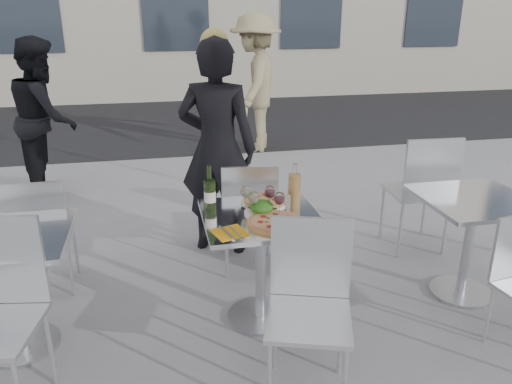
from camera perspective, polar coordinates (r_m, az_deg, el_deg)
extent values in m
plane|color=gray|center=(3.47, 0.52, -14.13)|extent=(80.00, 80.00, 0.00)
cube|color=black|center=(9.52, -7.90, 8.22)|extent=(24.00, 5.00, 0.00)
cylinder|color=#B7BABF|center=(3.47, 0.52, -13.97)|extent=(0.44, 0.44, 0.02)
cylinder|color=#B7BABF|center=(3.28, 0.54, -8.79)|extent=(0.07, 0.07, 0.72)
cube|color=silver|center=(3.12, 0.56, -2.92)|extent=(0.72, 0.72, 0.03)
cylinder|color=#B7BABF|center=(3.53, -25.04, -15.52)|extent=(0.44, 0.44, 0.02)
cylinder|color=#B7BABF|center=(3.34, -25.96, -10.48)|extent=(0.07, 0.07, 0.72)
cube|color=silver|center=(3.18, -26.96, -4.78)|extent=(0.72, 0.72, 0.03)
cylinder|color=#B7BABF|center=(4.01, 22.32, -10.49)|extent=(0.44, 0.44, 0.02)
cylinder|color=#B7BABF|center=(3.85, 23.03, -5.88)|extent=(0.07, 0.07, 0.72)
cube|color=silver|center=(3.72, 23.79, -0.81)|extent=(0.72, 0.72, 0.03)
cylinder|color=silver|center=(4.16, 1.40, -4.51)|extent=(0.02, 0.02, 0.44)
cylinder|color=silver|center=(4.14, -3.48, -4.67)|extent=(0.02, 0.02, 0.44)
cylinder|color=silver|center=(3.84, 1.96, -6.71)|extent=(0.02, 0.02, 0.44)
cylinder|color=silver|center=(3.82, -3.34, -6.90)|extent=(0.02, 0.02, 0.44)
cube|color=silver|center=(3.89, -0.88, -2.61)|extent=(0.46, 0.46, 0.02)
cube|color=silver|center=(3.61, -0.68, -0.44)|extent=(0.41, 0.07, 0.44)
cylinder|color=silver|center=(2.65, 1.54, -20.68)|extent=(0.02, 0.02, 0.46)
cylinder|color=silver|center=(2.93, 2.18, -15.98)|extent=(0.02, 0.02, 0.46)
cylinder|color=silver|center=(2.94, 9.65, -16.25)|extent=(0.02, 0.02, 0.46)
cube|color=silver|center=(2.64, 6.05, -14.31)|extent=(0.54, 0.54, 0.03)
cube|color=silver|center=(2.70, 6.30, -7.43)|extent=(0.42, 0.16, 0.46)
cylinder|color=silver|center=(4.14, -19.93, -5.99)|extent=(0.02, 0.02, 0.43)
cylinder|color=silver|center=(4.20, -24.63, -6.30)|extent=(0.02, 0.02, 0.43)
cylinder|color=silver|center=(3.83, -20.38, -8.23)|extent=(0.02, 0.02, 0.43)
cylinder|color=silver|center=(3.90, -25.47, -8.52)|extent=(0.02, 0.02, 0.43)
cube|color=silver|center=(3.92, -23.05, -4.29)|extent=(0.42, 0.42, 0.02)
cube|color=silver|center=(3.65, -23.98, -2.27)|extent=(0.40, 0.04, 0.43)
cylinder|color=silver|center=(3.03, -22.44, -16.10)|extent=(0.03, 0.03, 0.49)
cylinder|color=silver|center=(4.76, 18.65, -1.93)|extent=(0.03, 0.03, 0.50)
cylinder|color=silver|center=(4.60, 14.21, -2.24)|extent=(0.03, 0.03, 0.50)
cylinder|color=silver|center=(4.44, 20.86, -3.83)|extent=(0.03, 0.03, 0.50)
cylinder|color=silver|center=(4.27, 16.16, -4.25)|extent=(0.03, 0.03, 0.50)
cube|color=silver|center=(4.42, 17.82, 0.07)|extent=(0.49, 0.49, 0.03)
cube|color=silver|center=(4.15, 19.55, 2.40)|extent=(0.46, 0.06, 0.50)
cylinder|color=silver|center=(3.45, 25.08, -12.55)|extent=(0.02, 0.02, 0.41)
imported|color=black|center=(4.09, -4.45, 4.98)|extent=(0.76, 0.64, 1.78)
imported|color=black|center=(5.89, -23.00, 7.80)|extent=(0.74, 0.90, 1.70)
imported|color=#92865E|center=(7.19, -0.10, 12.28)|extent=(1.12, 1.42, 1.92)
cylinder|color=tan|center=(2.99, 2.29, -3.51)|extent=(0.34, 0.34, 0.02)
cylinder|color=beige|center=(2.98, 2.30, -3.33)|extent=(0.30, 0.30, 0.00)
cylinder|color=white|center=(3.30, 0.91, -1.19)|extent=(0.31, 0.31, 0.01)
cylinder|color=tan|center=(3.29, 0.92, -0.94)|extent=(0.27, 0.27, 0.02)
cylinder|color=beige|center=(3.29, 0.92, -0.78)|extent=(0.24, 0.24, 0.00)
cylinder|color=white|center=(3.14, 0.64, -2.34)|extent=(0.22, 0.22, 0.01)
ellipsoid|color=#19661A|center=(3.12, 0.64, -1.68)|extent=(0.15, 0.15, 0.08)
sphere|color=#B21914|center=(3.15, 1.27, -1.32)|extent=(0.03, 0.03, 0.03)
cylinder|color=#34501E|center=(3.18, -5.29, -0.33)|extent=(0.07, 0.07, 0.20)
cone|color=#34501E|center=(3.14, -5.35, 1.38)|extent=(0.07, 0.07, 0.03)
cylinder|color=#34501E|center=(3.13, -5.38, 2.16)|extent=(0.03, 0.03, 0.10)
cylinder|color=silver|center=(3.18, -5.29, -0.49)|extent=(0.07, 0.08, 0.07)
cylinder|color=tan|center=(3.22, 4.41, 0.16)|extent=(0.08, 0.08, 0.22)
cylinder|color=white|center=(3.17, 4.48, 2.53)|extent=(0.03, 0.03, 0.08)
cylinder|color=white|center=(3.24, 4.12, -0.92)|extent=(0.06, 0.06, 0.09)
cylinder|color=silver|center=(3.22, 4.14, -0.04)|extent=(0.06, 0.06, 0.02)
cylinder|color=white|center=(3.12, -0.27, -2.55)|extent=(0.06, 0.06, 0.00)
cylinder|color=white|center=(3.10, -0.27, -1.82)|extent=(0.01, 0.01, 0.09)
ellipsoid|color=white|center=(3.08, -0.27, -0.61)|extent=(0.07, 0.07, 0.08)
ellipsoid|color=#C7C18C|center=(3.08, -0.27, -0.79)|extent=(0.05, 0.05, 0.05)
cylinder|color=white|center=(3.22, -1.18, -1.84)|extent=(0.06, 0.06, 0.00)
cylinder|color=white|center=(3.20, -1.19, -1.13)|extent=(0.01, 0.01, 0.09)
ellipsoid|color=white|center=(3.18, -1.20, 0.05)|extent=(0.07, 0.07, 0.08)
ellipsoid|color=#C7C18C|center=(3.18, -1.20, -0.12)|extent=(0.05, 0.05, 0.05)
cylinder|color=white|center=(3.11, 2.69, -2.67)|extent=(0.06, 0.06, 0.00)
cylinder|color=white|center=(3.09, 2.70, -1.94)|extent=(0.01, 0.01, 0.09)
ellipsoid|color=white|center=(3.07, 2.72, -0.73)|extent=(0.07, 0.07, 0.08)
ellipsoid|color=#470A13|center=(3.07, 2.72, -0.90)|extent=(0.05, 0.05, 0.05)
cylinder|color=white|center=(3.21, 1.59, -1.86)|extent=(0.06, 0.06, 0.00)
cylinder|color=white|center=(3.20, 1.60, -1.14)|extent=(0.01, 0.01, 0.09)
ellipsoid|color=white|center=(3.17, 1.61, 0.03)|extent=(0.07, 0.07, 0.08)
ellipsoid|color=#470A13|center=(3.18, 1.61, -0.14)|extent=(0.05, 0.05, 0.05)
cube|color=#F7B015|center=(2.88, -3.00, -4.64)|extent=(0.22, 0.22, 0.00)
cube|color=#B7BABF|center=(2.87, -3.39, -4.60)|extent=(0.07, 0.20, 0.00)
cube|color=#B7BABF|center=(2.88, -2.41, -4.52)|extent=(0.06, 0.18, 0.00)
cube|color=#F7B015|center=(2.99, 6.54, -3.80)|extent=(0.21, 0.21, 0.00)
cube|color=#B7BABF|center=(2.98, 6.18, -3.76)|extent=(0.06, 0.20, 0.00)
cube|color=#B7BABF|center=(2.99, 7.09, -3.67)|extent=(0.05, 0.18, 0.00)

